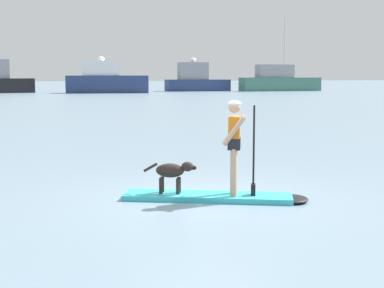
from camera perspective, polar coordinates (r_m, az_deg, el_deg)
ground_plane at (r=10.47m, az=1.56°, el=-5.53°), size 400.00×400.00×0.00m
paddleboard at (r=10.44m, az=2.81°, el=-5.29°), size 3.33×1.95×0.10m
person_paddler at (r=10.25m, az=4.31°, el=0.36°), size 0.68×0.60×1.70m
dog at (r=10.45m, az=-1.94°, el=-2.78°), size 0.93×0.46×0.59m
moored_boat_outer at (r=72.82m, az=-8.54°, el=6.24°), size 10.44×4.38×4.53m
moored_boat_port at (r=80.44m, az=0.40°, el=6.36°), size 8.99×2.89×4.63m
moored_boat_center at (r=81.99m, az=8.64°, el=6.24°), size 11.63×2.64×10.26m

